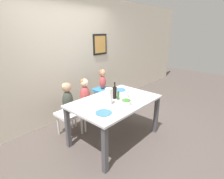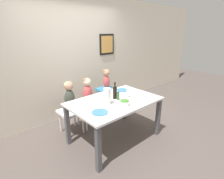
{
  "view_description": "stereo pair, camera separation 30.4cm",
  "coord_description": "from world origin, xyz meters",
  "px_view_note": "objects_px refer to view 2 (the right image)",
  "views": [
    {
      "loc": [
        -2.14,
        -1.86,
        1.94
      ],
      "look_at": [
        0.0,
        0.08,
        0.96
      ],
      "focal_mm": 28.0,
      "sensor_mm": 36.0,
      "label": 1
    },
    {
      "loc": [
        -1.92,
        -2.08,
        1.94
      ],
      "look_at": [
        0.0,
        0.08,
        0.96
      ],
      "focal_mm": 28.0,
      "sensor_mm": 36.0,
      "label": 2
    }
  ],
  "objects_px": {
    "chair_far_left": "(71,114)",
    "chair_right_highchair": "(107,95)",
    "chair_far_center": "(88,108)",
    "wine_bottle": "(115,92)",
    "person_child_center": "(87,91)",
    "person_child_left": "(69,96)",
    "wine_glass_near": "(128,92)",
    "salad_bowl_large": "(125,102)",
    "paper_towel_roll": "(107,96)",
    "person_baby_right": "(106,77)",
    "dinner_plate_back_left": "(89,101)",
    "dinner_plate_front_left": "(100,112)",
    "dinner_plate_back_right": "(122,90)"
  },
  "relations": [
    {
      "from": "chair_far_center",
      "to": "chair_right_highchair",
      "type": "distance_m",
      "value": 0.53
    },
    {
      "from": "wine_bottle",
      "to": "dinner_plate_back_left",
      "type": "xyz_separation_m",
      "value": [
        -0.43,
        0.2,
        -0.11
      ]
    },
    {
      "from": "person_child_left",
      "to": "paper_towel_roll",
      "type": "bearing_deg",
      "value": -71.57
    },
    {
      "from": "chair_right_highchair",
      "to": "wine_bottle",
      "type": "bearing_deg",
      "value": -118.77
    },
    {
      "from": "person_child_center",
      "to": "chair_right_highchair",
      "type": "bearing_deg",
      "value": -0.13
    },
    {
      "from": "chair_far_center",
      "to": "dinner_plate_back_left",
      "type": "relative_size",
      "value": 1.9
    },
    {
      "from": "chair_far_left",
      "to": "dinner_plate_front_left",
      "type": "distance_m",
      "value": 1.03
    },
    {
      "from": "person_baby_right",
      "to": "wine_glass_near",
      "type": "distance_m",
      "value": 0.83
    },
    {
      "from": "person_child_left",
      "to": "salad_bowl_large",
      "type": "bearing_deg",
      "value": -65.98
    },
    {
      "from": "person_baby_right",
      "to": "wine_glass_near",
      "type": "bearing_deg",
      "value": -101.84
    },
    {
      "from": "wine_bottle",
      "to": "salad_bowl_large",
      "type": "xyz_separation_m",
      "value": [
        -0.09,
        -0.33,
        -0.07
      ]
    },
    {
      "from": "paper_towel_roll",
      "to": "salad_bowl_large",
      "type": "xyz_separation_m",
      "value": [
        0.19,
        -0.22,
        -0.09
      ]
    },
    {
      "from": "chair_far_center",
      "to": "chair_far_left",
      "type": "bearing_deg",
      "value": 180.0
    },
    {
      "from": "person_baby_right",
      "to": "chair_far_center",
      "type": "bearing_deg",
      "value": -179.81
    },
    {
      "from": "person_child_left",
      "to": "paper_towel_roll",
      "type": "distance_m",
      "value": 0.85
    },
    {
      "from": "chair_right_highchair",
      "to": "chair_far_left",
      "type": "bearing_deg",
      "value": -180.0
    },
    {
      "from": "chair_far_center",
      "to": "wine_bottle",
      "type": "height_order",
      "value": "wine_bottle"
    },
    {
      "from": "chair_far_center",
      "to": "dinner_plate_back_right",
      "type": "xyz_separation_m",
      "value": [
        0.54,
        -0.45,
        0.39
      ]
    },
    {
      "from": "wine_bottle",
      "to": "dinner_plate_back_right",
      "type": "height_order",
      "value": "wine_bottle"
    },
    {
      "from": "person_child_left",
      "to": "dinner_plate_back_left",
      "type": "relative_size",
      "value": 2.38
    },
    {
      "from": "wine_glass_near",
      "to": "dinner_plate_back_left",
      "type": "bearing_deg",
      "value": 152.06
    },
    {
      "from": "wine_bottle",
      "to": "chair_far_left",
      "type": "bearing_deg",
      "value": 128.47
    },
    {
      "from": "person_baby_right",
      "to": "wine_bottle",
      "type": "bearing_deg",
      "value": -118.71
    },
    {
      "from": "dinner_plate_back_left",
      "to": "person_baby_right",
      "type": "bearing_deg",
      "value": 30.73
    },
    {
      "from": "chair_far_center",
      "to": "dinner_plate_front_left",
      "type": "relative_size",
      "value": 1.9
    },
    {
      "from": "person_baby_right",
      "to": "paper_towel_roll",
      "type": "distance_m",
      "value": 1.02
    },
    {
      "from": "chair_right_highchair",
      "to": "person_child_center",
      "type": "bearing_deg",
      "value": 179.87
    },
    {
      "from": "dinner_plate_front_left",
      "to": "chair_far_center",
      "type": "bearing_deg",
      "value": 66.03
    },
    {
      "from": "salad_bowl_large",
      "to": "person_child_center",
      "type": "bearing_deg",
      "value": 92.46
    },
    {
      "from": "person_child_left",
      "to": "paper_towel_roll",
      "type": "relative_size",
      "value": 2.09
    },
    {
      "from": "wine_glass_near",
      "to": "salad_bowl_large",
      "type": "xyz_separation_m",
      "value": [
        -0.29,
        -0.2,
        -0.06
      ]
    },
    {
      "from": "person_child_left",
      "to": "dinner_plate_back_right",
      "type": "height_order",
      "value": "person_child_left"
    },
    {
      "from": "dinner_plate_front_left",
      "to": "dinner_plate_back_right",
      "type": "bearing_deg",
      "value": 27.16
    },
    {
      "from": "salad_bowl_large",
      "to": "dinner_plate_front_left",
      "type": "relative_size",
      "value": 0.71
    },
    {
      "from": "dinner_plate_back_left",
      "to": "dinner_plate_front_left",
      "type": "bearing_deg",
      "value": -104.96
    },
    {
      "from": "paper_towel_roll",
      "to": "dinner_plate_front_left",
      "type": "distance_m",
      "value": 0.35
    },
    {
      "from": "dinner_plate_front_left",
      "to": "salad_bowl_large",
      "type": "bearing_deg",
      "value": -6.95
    },
    {
      "from": "chair_far_center",
      "to": "person_child_left",
      "type": "bearing_deg",
      "value": 179.84
    },
    {
      "from": "wine_glass_near",
      "to": "dinner_plate_front_left",
      "type": "height_order",
      "value": "wine_glass_near"
    },
    {
      "from": "paper_towel_roll",
      "to": "wine_glass_near",
      "type": "xyz_separation_m",
      "value": [
        0.48,
        -0.02,
        -0.03
      ]
    },
    {
      "from": "chair_far_center",
      "to": "paper_towel_roll",
      "type": "relative_size",
      "value": 1.67
    },
    {
      "from": "wine_glass_near",
      "to": "dinner_plate_front_left",
      "type": "distance_m",
      "value": 0.78
    },
    {
      "from": "chair_right_highchair",
      "to": "salad_bowl_large",
      "type": "relative_size",
      "value": 4.09
    },
    {
      "from": "wine_glass_near",
      "to": "salad_bowl_large",
      "type": "height_order",
      "value": "wine_glass_near"
    },
    {
      "from": "dinner_plate_front_left",
      "to": "chair_right_highchair",
      "type": "bearing_deg",
      "value": 45.7
    },
    {
      "from": "chair_right_highchair",
      "to": "person_baby_right",
      "type": "distance_m",
      "value": 0.4
    },
    {
      "from": "salad_bowl_large",
      "to": "chair_far_left",
      "type": "bearing_deg",
      "value": 114.04
    },
    {
      "from": "person_baby_right",
      "to": "wine_bottle",
      "type": "relative_size",
      "value": 1.44
    },
    {
      "from": "chair_far_left",
      "to": "chair_right_highchair",
      "type": "xyz_separation_m",
      "value": [
        0.91,
        0.0,
        0.17
      ]
    },
    {
      "from": "chair_far_left",
      "to": "dinner_plate_front_left",
      "type": "bearing_deg",
      "value": -91.0
    }
  ]
}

